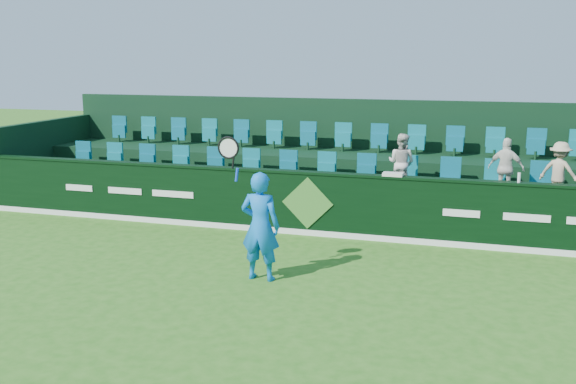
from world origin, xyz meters
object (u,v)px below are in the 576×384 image
(spectator_middle, at_px, (506,168))
(spectator_left, at_px, (401,163))
(spectator_right, at_px, (559,172))
(tennis_player, at_px, (260,225))
(towel, at_px, (393,174))
(drinks_bottle, at_px, (519,178))

(spectator_middle, bearing_deg, spectator_left, 15.61)
(spectator_left, height_order, spectator_right, spectator_left)
(tennis_player, distance_m, towel, 3.48)
(spectator_right, distance_m, drinks_bottle, 1.39)
(tennis_player, height_order, spectator_left, tennis_player)
(spectator_right, relative_size, towel, 3.04)
(spectator_right, relative_size, drinks_bottle, 6.49)
(spectator_right, xyz_separation_m, towel, (-3.21, -1.12, -0.03))
(spectator_left, distance_m, towel, 1.12)
(tennis_player, xyz_separation_m, spectator_right, (5.00, 4.06, 0.47))
(tennis_player, relative_size, towel, 6.11)
(tennis_player, relative_size, spectator_middle, 1.94)
(tennis_player, bearing_deg, spectator_left, 65.79)
(drinks_bottle, bearing_deg, towel, 180.00)
(spectator_middle, bearing_deg, towel, 42.76)
(spectator_left, xyz_separation_m, spectator_middle, (2.15, 0.00, -0.01))
(spectator_left, height_order, spectator_middle, spectator_left)
(towel, relative_size, drinks_bottle, 2.14)
(spectator_left, relative_size, towel, 3.19)
(spectator_middle, distance_m, towel, 2.45)
(tennis_player, relative_size, spectator_left, 1.92)
(tennis_player, distance_m, drinks_bottle, 5.14)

